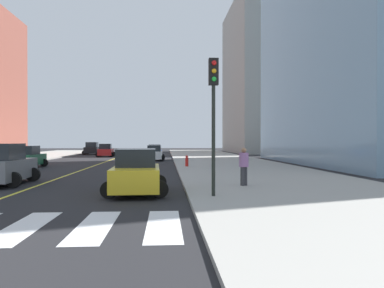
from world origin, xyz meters
The scene contains 13 objects.
sidewalk_kerb_east centered at (12.20, 20.00, 0.07)m, with size 10.00×120.00×0.15m, color #9E9B93.
lane_divider_paint centered at (0.00, 40.00, 0.01)m, with size 0.16×80.00×0.01m, color yellow.
parking_garage_concrete centered at (27.82, 66.19, 14.04)m, with size 18.00×24.00×28.08m, color #9E9B93.
car_black_nearest centered at (-5.45, 56.74, 0.93)m, with size 2.87×4.52×2.00m.
car_gray_second centered at (-1.98, 13.92, 0.98)m, with size 2.99×4.73×2.09m.
car_red_third centered at (-1.96, 47.88, 0.85)m, with size 2.65×4.12×1.81m.
car_white_fourth centered at (5.07, 37.13, 0.80)m, with size 2.42×3.84×1.71m.
car_yellow_fifth centered at (5.11, 10.19, 0.88)m, with size 2.71×4.27×1.89m.
car_green_sixth centered at (-5.11, 26.58, 0.85)m, with size 2.56×4.08×1.81m.
car_blue_seventh centered at (4.91, 43.78, 0.81)m, with size 2.52×3.95×1.74m.
traffic_light_near_corner centered at (8.15, 8.22, 3.78)m, with size 0.36×0.41×5.19m.
pedestrian_waiting_east centered at (9.99, 11.53, 1.12)m, with size 0.44×0.44×1.76m.
fire_hydrant centered at (8.07, 25.21, 0.58)m, with size 0.26×0.26×0.89m.
Camera 1 is at (6.36, -6.23, 2.24)m, focal length 36.13 mm.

